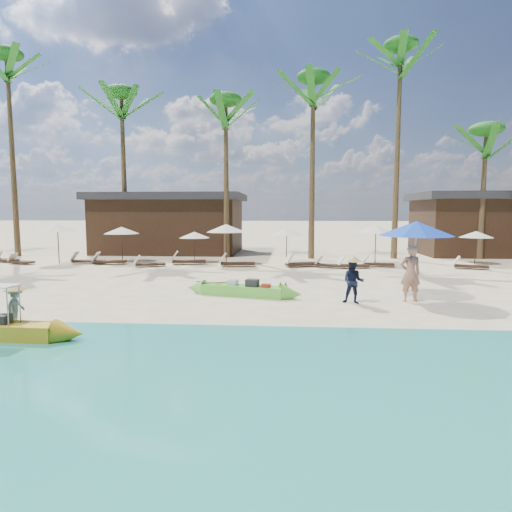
{
  "coord_description": "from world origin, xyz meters",
  "views": [
    {
      "loc": [
        0.6,
        -13.48,
        3.03
      ],
      "look_at": [
        -0.53,
        2.0,
        1.39
      ],
      "focal_mm": 30.0,
      "sensor_mm": 36.0,
      "label": 1
    }
  ],
  "objects": [
    {
      "name": "palm_3",
      "position": [
        -3.36,
        14.27,
        8.58
      ],
      "size": [
        2.08,
        2.08,
        10.52
      ],
      "color": "brown",
      "rests_on": "ground"
    },
    {
      "name": "blue_umbrella",
      "position": [
        5.0,
        1.51,
        2.43
      ],
      "size": [
        2.5,
        2.5,
        2.69
      ],
      "color": "#99999E",
      "rests_on": "ground"
    },
    {
      "name": "lounger_4_right",
      "position": [
        -5.12,
        10.37,
        0.22
      ],
      "size": [
        2.05,
        0.93,
        0.67
      ],
      "rotation": [
        0.0,
        0.0,
        0.17
      ],
      "color": "#392117",
      "rests_on": "ground"
    },
    {
      "name": "lounger_2_left",
      "position": [
        -14.68,
        9.79,
        0.18
      ],
      "size": [
        1.69,
        0.93,
        0.55
      ],
      "rotation": [
        0.0,
        0.0,
        -0.29
      ],
      "color": "#392117",
      "rests_on": "ground"
    },
    {
      "name": "pavilion_west",
      "position": [
        -8.0,
        17.5,
        2.19
      ],
      "size": [
        10.8,
        6.6,
        4.3
      ],
      "color": "#392117",
      "rests_on": "ground"
    },
    {
      "name": "green_canoe",
      "position": [
        -0.99,
        1.55,
        0.21
      ],
      "size": [
        4.8,
        1.52,
        0.62
      ],
      "rotation": [
        0.0,
        0.0,
        -0.25
      ],
      "color": "#61D641",
      "rests_on": "ground"
    },
    {
      "name": "lounger_7_left",
      "position": [
        4.01,
        9.35,
        0.19
      ],
      "size": [
        1.76,
        0.79,
        0.58
      ],
      "rotation": [
        0.0,
        0.0,
        0.16
      ],
      "color": "#392117",
      "rests_on": "ground"
    },
    {
      "name": "pavilion_east",
      "position": [
        14.0,
        17.5,
        2.2
      ],
      "size": [
        8.8,
        6.6,
        4.3
      ],
      "color": "#392117",
      "rests_on": "ground"
    },
    {
      "name": "resort_parasol_2",
      "position": [
        -12.58,
        10.21,
        2.09
      ],
      "size": [
        2.25,
        2.25,
        2.32
      ],
      "color": "#392117",
      "rests_on": "ground"
    },
    {
      "name": "lounger_6_right",
      "position": [
        2.87,
        9.48,
        0.19
      ],
      "size": [
        1.72,
        0.99,
        0.56
      ],
      "rotation": [
        0.0,
        0.0,
        -0.31
      ],
      "color": "#392117",
      "rests_on": "ground"
    },
    {
      "name": "palm_4",
      "position": [
        2.15,
        14.01,
        9.45
      ],
      "size": [
        2.08,
        2.08,
        11.7
      ],
      "color": "brown",
      "rests_on": "ground"
    },
    {
      "name": "lounger_6_left",
      "position": [
        1.31,
        9.72,
        0.22
      ],
      "size": [
        2.02,
        1.19,
        0.66
      ],
      "rotation": [
        0.0,
        0.0,
        0.33
      ],
      "color": "#392117",
      "rests_on": "ground"
    },
    {
      "name": "palm_5",
      "position": [
        7.45,
        14.38,
        10.82
      ],
      "size": [
        2.08,
        2.08,
        13.6
      ],
      "color": "brown",
      "rests_on": "ground"
    },
    {
      "name": "resort_parasol_4",
      "position": [
        -4.77,
        10.96,
        1.65
      ],
      "size": [
        1.78,
        1.78,
        1.83
      ],
      "color": "#392117",
      "rests_on": "ground"
    },
    {
      "name": "resort_parasol_7",
      "position": [
        5.66,
        11.38,
        2.03
      ],
      "size": [
        2.18,
        2.18,
        2.25
      ],
      "color": "#392117",
      "rests_on": "ground"
    },
    {
      "name": "palm_1",
      "position": [
        -17.59,
        14.06,
        10.82
      ],
      "size": [
        2.08,
        2.08,
        13.6
      ],
      "color": "brown",
      "rests_on": "ground"
    },
    {
      "name": "resort_parasol_5",
      "position": [
        -2.81,
        10.24,
        2.08
      ],
      "size": [
        2.24,
        2.24,
        2.3
      ],
      "color": "#392117",
      "rests_on": "ground"
    },
    {
      "name": "lounger_1_right",
      "position": [
        -16.15,
        10.56,
        0.19
      ],
      "size": [
        1.74,
        0.96,
        0.56
      ],
      "rotation": [
        0.0,
        0.0,
        -0.28
      ],
      "color": "#392117",
      "rests_on": "ground"
    },
    {
      "name": "palm_6",
      "position": [
        12.84,
        14.52,
        7.05
      ],
      "size": [
        2.08,
        2.08,
        8.51
      ],
      "color": "brown",
      "rests_on": "ground"
    },
    {
      "name": "wet_sand_strip",
      "position": [
        0.0,
        -5.0,
        0.0
      ],
      "size": [
        240.0,
        4.5,
        0.01
      ],
      "primitive_type": "cube",
      "color": "tan",
      "rests_on": "ground"
    },
    {
      "name": "lounger_4_left",
      "position": [
        -6.97,
        9.18,
        0.19
      ],
      "size": [
        1.76,
        1.03,
        0.57
      ],
      "rotation": [
        0.0,
        0.0,
        0.33
      ],
      "color": "#392117",
      "rests_on": "ground"
    },
    {
      "name": "vendor_yellow",
      "position": [
        -6.15,
        -3.47,
        0.66
      ],
      "size": [
        0.38,
        0.63,
        0.95
      ],
      "primitive_type": "imported",
      "rotation": [
        0.0,
        0.0,
        1.61
      ],
      "color": "gray",
      "rests_on": "ground"
    },
    {
      "name": "lounger_8_left",
      "position": [
        10.15,
        9.57,
        0.19
      ],
      "size": [
        1.8,
        1.0,
        0.58
      ],
      "rotation": [
        0.0,
        0.0,
        -0.3
      ],
      "color": "#392117",
      "rests_on": "ground"
    },
    {
      "name": "lounger_3_right",
      "position": [
        -9.62,
        10.05,
        0.21
      ],
      "size": [
        1.9,
        0.78,
        0.63
      ],
      "rotation": [
        0.0,
        0.0,
        0.12
      ],
      "color": "#392117",
      "rests_on": "ground"
    },
    {
      "name": "lounger_5_left",
      "position": [
        -2.24,
        9.62,
        0.22
      ],
      "size": [
        2.02,
        0.85,
        0.67
      ],
      "rotation": [
        0.0,
        0.0,
        0.13
      ],
      "color": "#392117",
      "rests_on": "ground"
    },
    {
      "name": "lounger_7_right",
      "position": [
        5.5,
        10.1,
        0.19
      ],
      "size": [
        1.74,
        0.79,
        0.57
      ],
      "rotation": [
        0.0,
        0.0,
        -0.17
      ],
      "color": "#392117",
      "rests_on": "ground"
    },
    {
      "name": "tourist",
      "position": [
        4.71,
        0.97,
        0.96
      ],
      "size": [
        0.75,
        0.55,
        1.91
      ],
      "primitive_type": "imported",
      "rotation": [
        0.0,
        0.0,
        3.28
      ],
      "color": "tan",
      "rests_on": "ground"
    },
    {
      "name": "resort_parasol_6",
      "position": [
        0.57,
        11.36,
        1.84
      ],
      "size": [
        1.98,
        1.98,
        2.04
      ],
      "color": "#392117",
      "rests_on": "ground"
    },
    {
      "name": "resort_parasol_8",
      "position": [
        11.34,
        11.67,
        1.71
      ],
      "size": [
        1.84,
        1.84,
        1.9
      ],
      "color": "#392117",
      "rests_on": "ground"
    },
    {
      "name": "vendor_green",
      "position": [
        2.77,
        0.54,
        0.73
      ],
      "size": [
        0.83,
        0.72,
        1.45
      ],
      "primitive_type": "imported",
      "rotation": [
        0.0,
        0.0,
        -0.26
      ],
      "color": "#121932",
      "rests_on": "ground"
    },
    {
      "name": "ground",
      "position": [
        0.0,
        0.0,
        0.0
      ],
      "size": [
        240.0,
        240.0,
        0.0
      ],
      "primitive_type": "plane",
      "color": "#F5E6B5",
      "rests_on": "ground"
    },
    {
      "name": "lounger_3_left",
      "position": [
        -10.97,
        10.22,
        0.21
      ],
      "size": [
        1.92,
        0.87,
        0.63
      ],
      "rotation": [
        0.0,
        0.0,
        0.16
      ],
      "color": "#392117",
      "rests_on": "ground"
    },
    {
      "name": "resort_parasol_3",
      "position": [
        -9.16,
        11.12,
        1.9
      ],
      "size": [
        2.04,
        2.04,
        2.1
      ],
      "color": "#392117",
      "rests_on": "ground"
    },
    {
      "name": "palm_2",
      "position": [
        -10.45,
        15.08,
        9.18
      ],
      "size": [
        2.08,
        2.08,
        11.33
      ],
      "color": "brown",
      "rests_on": "ground"
    }
  ]
}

